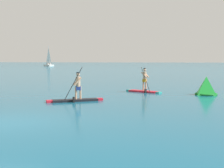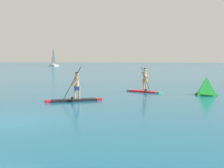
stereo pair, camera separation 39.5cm
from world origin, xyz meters
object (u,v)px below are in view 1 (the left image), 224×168
(paddleboarder_mid_center, at_px, (76,95))
(race_marker_buoy, at_px, (206,87))
(paddleboarder_far_right, at_px, (144,86))
(sailboat_left_horizon, at_px, (49,64))

(paddleboarder_mid_center, distance_m, race_marker_buoy, 9.00)
(paddleboarder_mid_center, bearing_deg, race_marker_buoy, -178.00)
(paddleboarder_far_right, distance_m, race_marker_buoy, 4.37)
(paddleboarder_mid_center, height_order, sailboat_left_horizon, sailboat_left_horizon)
(paddleboarder_mid_center, height_order, race_marker_buoy, paddleboarder_mid_center)
(paddleboarder_mid_center, relative_size, paddleboarder_far_right, 1.11)
(paddleboarder_mid_center, relative_size, race_marker_buoy, 1.71)
(paddleboarder_mid_center, distance_m, sailboat_left_horizon, 91.28)
(sailboat_left_horizon, bearing_deg, race_marker_buoy, -13.13)
(race_marker_buoy, relative_size, sailboat_left_horizon, 0.25)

